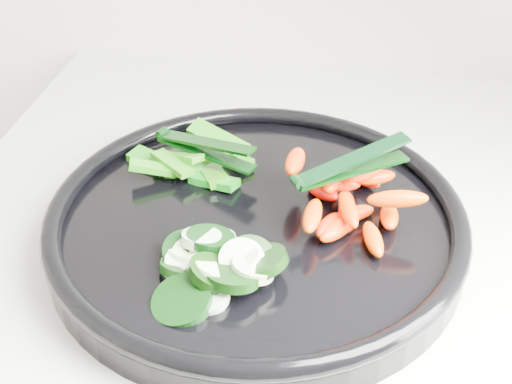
# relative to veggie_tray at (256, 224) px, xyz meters

# --- Properties ---
(veggie_tray) EXTENTS (0.46, 0.46, 0.04)m
(veggie_tray) POSITION_rel_veggie_tray_xyz_m (0.00, 0.00, 0.00)
(veggie_tray) COLOR black
(veggie_tray) RESTS_ON counter
(cucumber_pile) EXTENTS (0.12, 0.12, 0.04)m
(cucumber_pile) POSITION_rel_veggie_tray_xyz_m (-0.03, -0.07, 0.01)
(cucumber_pile) COLOR black
(cucumber_pile) RESTS_ON veggie_tray
(carrot_pile) EXTENTS (0.13, 0.14, 0.05)m
(carrot_pile) POSITION_rel_veggie_tray_xyz_m (0.08, 0.02, 0.02)
(carrot_pile) COLOR red
(carrot_pile) RESTS_ON veggie_tray
(pepper_pile) EXTENTS (0.13, 0.10, 0.03)m
(pepper_pile) POSITION_rel_veggie_tray_xyz_m (-0.07, 0.07, 0.01)
(pepper_pile) COLOR #1B690A
(pepper_pile) RESTS_ON veggie_tray
(tong_carrot) EXTENTS (0.10, 0.08, 0.02)m
(tong_carrot) POSITION_rel_veggie_tray_xyz_m (0.08, 0.02, 0.05)
(tong_carrot) COLOR black
(tong_carrot) RESTS_ON carrot_pile
(tong_pepper) EXTENTS (0.11, 0.06, 0.02)m
(tong_pepper) POSITION_rel_veggie_tray_xyz_m (-0.06, 0.07, 0.03)
(tong_pepper) COLOR black
(tong_pepper) RESTS_ON pepper_pile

